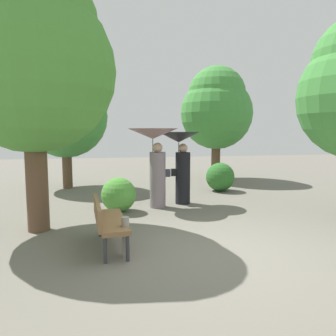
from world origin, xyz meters
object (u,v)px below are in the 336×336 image
object	(u,v)px
person_left	(155,151)
tree_near_left	(31,55)
path_marker_post	(126,237)
park_bench	(107,219)
tree_near_right	(217,108)
person_right	(180,153)
tree_mid_left	(65,110)

from	to	relation	value
person_left	tree_near_left	bearing A→B (deg)	116.74
path_marker_post	park_bench	bearing A→B (deg)	120.89
person_left	tree_near_right	distance (m)	5.70
tree_near_left	tree_near_right	xyz separation A→B (m)	(5.87, 5.99, -0.49)
person_right	person_left	bearing A→B (deg)	107.55
park_bench	tree_near_right	distance (m)	8.91
tree_near_left	path_marker_post	xyz separation A→B (m)	(1.63, -1.75, -3.12)
tree_near_right	path_marker_post	bearing A→B (deg)	-118.72
tree_mid_left	path_marker_post	world-z (taller)	tree_mid_left
person_left	tree_near_left	distance (m)	3.61
person_right	tree_near_right	size ratio (longest dim) A/B	0.43
person_left	path_marker_post	size ratio (longest dim) A/B	3.18
person_right	tree_near_right	distance (m)	5.09
person_right	park_bench	world-z (taller)	person_right
tree_mid_left	tree_near_right	bearing A→B (deg)	9.06
person_left	person_right	size ratio (longest dim) A/B	1.04
tree_mid_left	path_marker_post	size ratio (longest dim) A/B	6.66
park_bench	tree_mid_left	distance (m)	6.85
park_bench	person_right	bearing A→B (deg)	-36.93
person_right	tree_near_left	xyz separation A→B (m)	(-3.38, -1.84, 2.04)
person_left	path_marker_post	distance (m)	3.63
person_right	tree_near_right	bearing A→B (deg)	-34.78
person_left	tree_near_right	size ratio (longest dim) A/B	0.45
tree_near_left	path_marker_post	bearing A→B (deg)	-47.05
person_left	person_right	distance (m)	0.82
person_left	tree_mid_left	xyz separation A→B (m)	(-2.57, 3.52, 1.24)
person_right	tree_mid_left	world-z (taller)	tree_mid_left
park_bench	tree_near_left	bearing A→B (deg)	42.56
person_left	tree_mid_left	world-z (taller)	tree_mid_left
tree_near_right	tree_mid_left	world-z (taller)	tree_near_right
person_left	tree_mid_left	size ratio (longest dim) A/B	0.48
tree_near_right	tree_near_left	bearing A→B (deg)	-134.42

